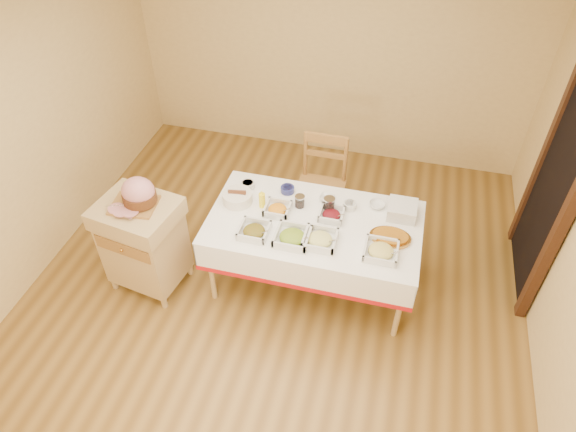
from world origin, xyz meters
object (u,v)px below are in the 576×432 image
object	(u,v)px
preserve_jar_right	(329,205)
plate_stack	(402,210)
dining_table	(314,235)
bread_basket	(237,197)
ham_on_board	(138,194)
brass_platter	(390,237)
preserve_jar_left	(300,202)
dining_chair	(321,186)
mustard_bottle	(262,200)
butcher_cart	(144,240)

from	to	relation	value
preserve_jar_right	plate_stack	bearing A→B (deg)	7.97
dining_table	bread_basket	world-z (taller)	bread_basket
ham_on_board	brass_platter	xyz separation A→B (m)	(2.07, 0.30, -0.26)
dining_table	bread_basket	distance (m)	0.75
preserve_jar_left	preserve_jar_right	size ratio (longest dim) A/B	0.89
ham_on_board	plate_stack	distance (m)	2.23
dining_chair	preserve_jar_left	distance (m)	0.66
dining_table	ham_on_board	xyz separation A→B (m)	(-1.42, -0.34, 0.45)
dining_table	brass_platter	size ratio (longest dim) A/B	5.29
dining_chair	preserve_jar_right	distance (m)	0.67
brass_platter	preserve_jar_left	bearing A→B (deg)	165.40
preserve_jar_left	mustard_bottle	world-z (taller)	mustard_bottle
ham_on_board	bread_basket	distance (m)	0.85
brass_platter	dining_chair	bearing A→B (deg)	132.50
plate_stack	preserve_jar_left	bearing A→B (deg)	-173.10
ham_on_board	preserve_jar_right	distance (m)	1.61
preserve_jar_left	plate_stack	xyz separation A→B (m)	(0.88, 0.11, 0.01)
dining_table	plate_stack	world-z (taller)	plate_stack
preserve_jar_right	mustard_bottle	bearing A→B (deg)	-169.70
preserve_jar_left	plate_stack	size ratio (longest dim) A/B	0.47
mustard_bottle	bread_basket	world-z (taller)	mustard_bottle
dining_table	mustard_bottle	xyz separation A→B (m)	(-0.49, 0.08, 0.24)
plate_stack	dining_chair	bearing A→B (deg)	148.61
dining_chair	preserve_jar_left	world-z (taller)	dining_chair
brass_platter	mustard_bottle	bearing A→B (deg)	173.61
butcher_cart	bread_basket	size ratio (longest dim) A/B	3.52
ham_on_board	dining_table	bearing A→B (deg)	13.67
dining_chair	bread_basket	bearing A→B (deg)	-132.63
preserve_jar_right	bread_basket	distance (m)	0.81
dining_chair	preserve_jar_right	xyz separation A→B (m)	(0.18, -0.58, 0.28)
preserve_jar_left	bread_basket	xyz separation A→B (m)	(-0.55, -0.08, -0.00)
ham_on_board	bread_basket	xyz separation A→B (m)	(0.70, 0.43, -0.24)
preserve_jar_right	bread_basket	xyz separation A→B (m)	(-0.81, -0.10, -0.01)
dining_chair	plate_stack	xyz separation A→B (m)	(0.81, -0.49, 0.28)
butcher_cart	ham_on_board	distance (m)	0.52
preserve_jar_left	brass_platter	bearing A→B (deg)	-14.60
ham_on_board	mustard_bottle	world-z (taller)	ham_on_board
mustard_bottle	brass_platter	distance (m)	1.14
bread_basket	plate_stack	size ratio (longest dim) A/B	1.09
ham_on_board	plate_stack	size ratio (longest dim) A/B	1.62
butcher_cart	dining_chair	size ratio (longest dim) A/B	0.90
plate_stack	brass_platter	bearing A→B (deg)	-101.11
preserve_jar_left	preserve_jar_right	distance (m)	0.26
preserve_jar_right	brass_platter	size ratio (longest dim) A/B	0.37
mustard_bottle	preserve_jar_left	bearing A→B (deg)	15.00
butcher_cart	preserve_jar_left	distance (m)	1.42
butcher_cart	ham_on_board	world-z (taller)	ham_on_board
dining_table	dining_chair	size ratio (longest dim) A/B	1.75
bread_basket	brass_platter	size ratio (longest dim) A/B	0.77
preserve_jar_right	brass_platter	world-z (taller)	preserve_jar_right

